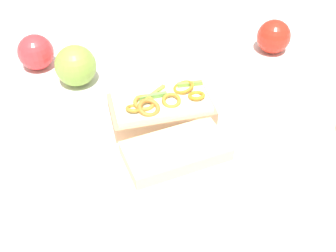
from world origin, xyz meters
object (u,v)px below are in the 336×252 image
(bread_slice_side, at_px, (176,151))
(apple_0, at_px, (36,52))
(sandwich, at_px, (161,107))
(apple_3, at_px, (76,66))
(plate, at_px, (168,138))
(apple_1, at_px, (274,37))

(bread_slice_side, height_order, apple_0, apple_0)
(sandwich, relative_size, apple_3, 2.50)
(sandwich, relative_size, apple_0, 2.76)
(plate, distance_m, apple_0, 0.34)
(bread_slice_side, xyz_separation_m, apple_1, (0.37, -0.09, 0.01))
(apple_1, bearing_deg, apple_0, 116.34)
(sandwich, xyz_separation_m, apple_3, (0.06, 0.19, 0.00))
(sandwich, distance_m, apple_0, 0.30)
(plate, relative_size, apple_0, 4.31)
(bread_slice_side, bearing_deg, sandwich, 81.34)
(plate, relative_size, apple_1, 4.33)
(plate, xyz_separation_m, apple_1, (0.33, -0.12, 0.03))
(sandwich, bearing_deg, apple_1, 30.54)
(sandwich, bearing_deg, plate, -90.14)
(bread_slice_side, xyz_separation_m, apple_0, (0.16, 0.34, 0.01))
(plate, xyz_separation_m, apple_3, (0.10, 0.22, 0.03))
(plate, bearing_deg, apple_0, 69.85)
(sandwich, bearing_deg, apple_3, 130.60)
(apple_1, bearing_deg, plate, 160.46)
(apple_3, bearing_deg, plate, -113.87)
(bread_slice_side, bearing_deg, plate, 81.41)
(plate, bearing_deg, bread_slice_side, -146.85)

